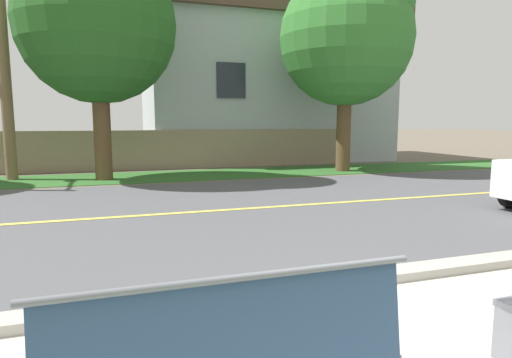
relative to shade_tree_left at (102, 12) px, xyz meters
name	(u,v)px	position (x,y,z in m)	size (l,w,h in m)	color
ground_plane	(208,198)	(2.13, -3.82, -4.73)	(140.00, 140.00, 0.00)	#665B4C
curb_edge	(323,284)	(2.13, -9.47, -4.67)	(44.00, 0.30, 0.11)	#ADA89E
street_asphalt	(224,210)	(2.13, -5.32, -4.72)	(52.00, 8.00, 0.01)	#515156
road_centre_line	(224,210)	(2.13, -5.32, -4.72)	(48.00, 0.14, 0.01)	#E0CC4C
far_verge_grass	(181,176)	(2.13, 0.35, -4.72)	(48.00, 2.80, 0.02)	#2D6026
shade_tree_left	(102,12)	(0.00, 0.00, 0.00)	(4.41, 4.41, 7.28)	brown
shade_tree_centre	(351,28)	(7.80, -0.19, 0.04)	(4.44, 4.44, 7.33)	brown
garden_wall	(188,149)	(2.74, 2.60, -4.03)	(13.00, 0.36, 1.40)	gray
house_across_street	(262,87)	(6.72, 5.80, -1.46)	(11.07, 6.91, 6.45)	#A3ADB2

